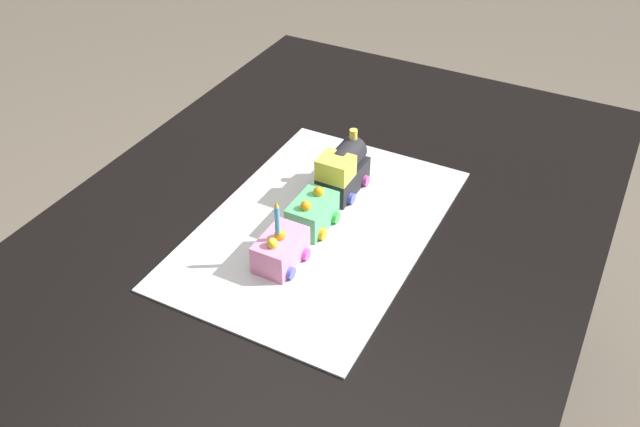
{
  "coord_description": "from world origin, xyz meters",
  "views": [
    {
      "loc": [
        0.94,
        0.47,
        1.55
      ],
      "look_at": [
        0.05,
        0.0,
        0.77
      ],
      "focal_mm": 38.22,
      "sensor_mm": 36.0,
      "label": 1
    }
  ],
  "objects_px": {
    "cake_locomotive": "(343,170)",
    "cake_car_flatbed_mint_green": "(312,213)",
    "dining_table": "(330,254)",
    "cake_car_gondola_bubblegum": "(280,250)",
    "birthday_candle": "(277,218)"
  },
  "relations": [
    {
      "from": "cake_locomotive",
      "to": "cake_car_flatbed_mint_green",
      "type": "xyz_separation_m",
      "value": [
        0.13,
        0.0,
        -0.02
      ]
    },
    {
      "from": "cake_car_flatbed_mint_green",
      "to": "cake_locomotive",
      "type": "bearing_deg",
      "value": 180.0
    },
    {
      "from": "cake_locomotive",
      "to": "cake_car_flatbed_mint_green",
      "type": "bearing_deg",
      "value": 0.0
    },
    {
      "from": "dining_table",
      "to": "cake_locomotive",
      "type": "distance_m",
      "value": 0.18
    },
    {
      "from": "cake_car_flatbed_mint_green",
      "to": "cake_car_gondola_bubblegum",
      "type": "distance_m",
      "value": 0.12
    },
    {
      "from": "cake_locomotive",
      "to": "cake_car_gondola_bubblegum",
      "type": "relative_size",
      "value": 1.4
    },
    {
      "from": "cake_locomotive",
      "to": "dining_table",
      "type": "bearing_deg",
      "value": 8.42
    },
    {
      "from": "dining_table",
      "to": "birthday_candle",
      "type": "height_order",
      "value": "birthday_candle"
    },
    {
      "from": "dining_table",
      "to": "cake_car_flatbed_mint_green",
      "type": "bearing_deg",
      "value": -12.17
    },
    {
      "from": "cake_locomotive",
      "to": "birthday_candle",
      "type": "distance_m",
      "value": 0.26
    },
    {
      "from": "cake_car_gondola_bubblegum",
      "to": "cake_car_flatbed_mint_green",
      "type": "bearing_deg",
      "value": 180.0
    },
    {
      "from": "birthday_candle",
      "to": "cake_locomotive",
      "type": "bearing_deg",
      "value": 180.0
    },
    {
      "from": "cake_car_flatbed_mint_green",
      "to": "birthday_candle",
      "type": "distance_m",
      "value": 0.15
    },
    {
      "from": "dining_table",
      "to": "cake_car_gondola_bubblegum",
      "type": "relative_size",
      "value": 14.0
    },
    {
      "from": "dining_table",
      "to": "cake_locomotive",
      "type": "height_order",
      "value": "cake_locomotive"
    }
  ]
}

